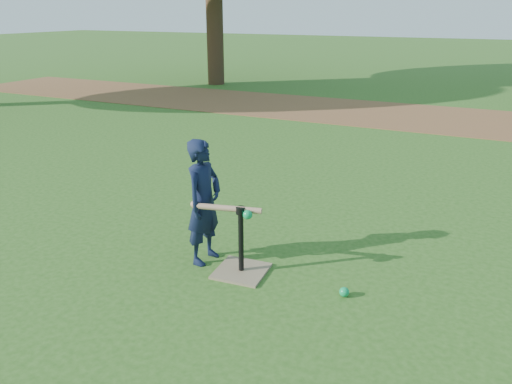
% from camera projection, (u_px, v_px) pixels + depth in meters
% --- Properties ---
extents(ground, '(80.00, 80.00, 0.00)m').
position_uv_depth(ground, '(244.00, 268.00, 4.44)').
color(ground, '#285116').
rests_on(ground, ground).
extents(dirt_strip, '(24.00, 3.00, 0.01)m').
position_uv_depth(dirt_strip, '(400.00, 115.00, 10.79)').
color(dirt_strip, brown).
rests_on(dirt_strip, ground).
extents(child, '(0.30, 0.43, 1.14)m').
position_uv_depth(child, '(204.00, 202.00, 4.40)').
color(child, black).
rests_on(child, ground).
extents(wiffle_ball_ground, '(0.08, 0.08, 0.08)m').
position_uv_depth(wiffle_ball_ground, '(344.00, 292.00, 3.99)').
color(wiffle_ball_ground, '#0D914D').
rests_on(wiffle_ball_ground, ground).
extents(batting_tee, '(0.46, 0.46, 0.61)m').
position_uv_depth(batting_tee, '(241.00, 261.00, 4.34)').
color(batting_tee, '#836F53').
rests_on(batting_tee, ground).
extents(swing_action, '(0.63, 0.19, 0.09)m').
position_uv_depth(swing_action, '(228.00, 209.00, 4.19)').
color(swing_action, '#A57E60').
rests_on(swing_action, ground).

